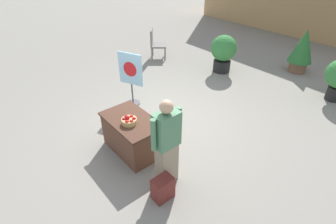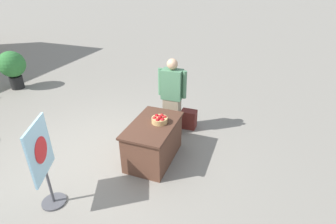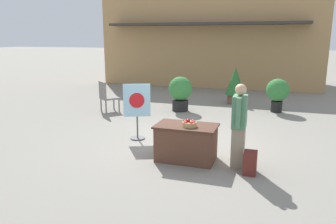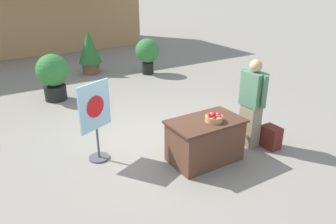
# 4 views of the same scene
# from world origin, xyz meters

# --- Properties ---
(ground_plane) EXTENTS (120.00, 120.00, 0.00)m
(ground_plane) POSITION_xyz_m (0.00, 0.00, 0.00)
(ground_plane) COLOR gray
(storefront_building) EXTENTS (11.05, 4.69, 4.98)m
(storefront_building) POSITION_xyz_m (-1.41, 10.59, 2.49)
(storefront_building) COLOR tan
(storefront_building) RESTS_ON ground_plane
(display_table) EXTENTS (1.25, 0.76, 0.75)m
(display_table) POSITION_xyz_m (0.34, -1.02, 0.38)
(display_table) COLOR brown
(display_table) RESTS_ON ground_plane
(apple_basket) EXTENTS (0.28, 0.28, 0.16)m
(apple_basket) POSITION_xyz_m (0.42, -1.12, 0.81)
(apple_basket) COLOR tan
(apple_basket) RESTS_ON display_table
(person_visitor) EXTENTS (0.26, 0.61, 1.64)m
(person_visitor) POSITION_xyz_m (1.39, -1.01, 0.84)
(person_visitor) COLOR gray
(person_visitor) RESTS_ON ground_plane
(backpack) EXTENTS (0.24, 0.34, 0.42)m
(backpack) POSITION_xyz_m (1.66, -1.32, 0.21)
(backpack) COLOR maroon
(backpack) RESTS_ON ground_plane
(poster_board) EXTENTS (0.62, 0.36, 1.39)m
(poster_board) POSITION_xyz_m (-1.20, -0.02, 0.78)
(poster_board) COLOR #4C4C51
(poster_board) RESTS_ON ground_plane
(patio_chair) EXTENTS (0.78, 0.78, 1.04)m
(patio_chair) POSITION_xyz_m (-3.41, 2.44, 0.57)
(patio_chair) COLOR gray
(patio_chair) RESTS_ON ground_plane
(potted_plant_near_right) EXTENTS (0.76, 0.76, 1.14)m
(potted_plant_near_right) POSITION_xyz_m (2.08, 4.23, 0.70)
(potted_plant_near_right) COLOR black
(potted_plant_near_right) RESTS_ON ground_plane
(potted_plant_far_left) EXTENTS (0.74, 0.74, 1.39)m
(potted_plant_far_left) POSITION_xyz_m (0.54, 5.26, 0.76)
(potted_plant_far_left) COLOR brown
(potted_plant_far_left) RESTS_ON ground_plane
(potted_plant_far_right) EXTENTS (0.81, 0.81, 1.18)m
(potted_plant_far_right) POSITION_xyz_m (-1.08, 3.37, 0.68)
(potted_plant_far_right) COLOR black
(potted_plant_far_right) RESTS_ON ground_plane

